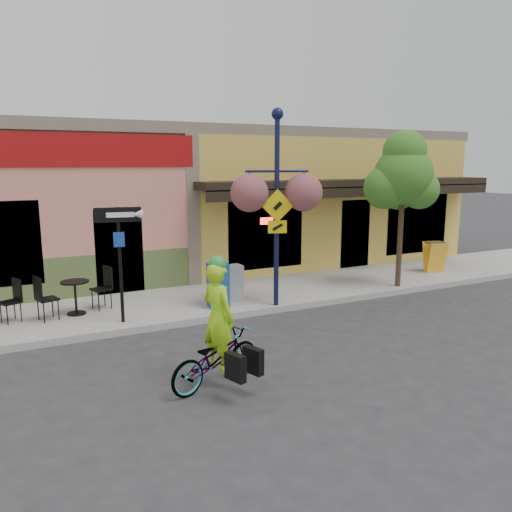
{
  "coord_description": "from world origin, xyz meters",
  "views": [
    {
      "loc": [
        -5.38,
        -9.33,
        3.46
      ],
      "look_at": [
        -0.55,
        0.5,
        1.4
      ],
      "focal_mm": 35.0,
      "sensor_mm": 36.0,
      "label": 1
    }
  ],
  "objects": [
    {
      "name": "ground",
      "position": [
        0.0,
        0.0,
        0.0
      ],
      "size": [
        90.0,
        90.0,
        0.0
      ],
      "primitive_type": "plane",
      "color": "#2D2D30",
      "rests_on": "ground"
    },
    {
      "name": "lamp_post",
      "position": [
        0.05,
        0.65,
        2.4
      ],
      "size": [
        1.55,
        1.0,
        4.51
      ],
      "primitive_type": null,
      "rotation": [
        0.0,
        0.0,
        -0.32
      ],
      "color": "#13173E",
      "rests_on": "sidewalk"
    },
    {
      "name": "curb",
      "position": [
        0.0,
        0.55,
        0.07
      ],
      "size": [
        24.0,
        0.12,
        0.15
      ],
      "primitive_type": "cube",
      "color": "#A8A59E",
      "rests_on": "ground"
    },
    {
      "name": "one_way_sign",
      "position": [
        -3.46,
        0.95,
        1.36
      ],
      "size": [
        0.95,
        0.35,
        2.42
      ],
      "primitive_type": null,
      "rotation": [
        0.0,
        0.0,
        -0.17
      ],
      "color": "black",
      "rests_on": "sidewalk"
    },
    {
      "name": "building",
      "position": [
        0.0,
        7.5,
        2.25
      ],
      "size": [
        18.2,
        8.2,
        4.5
      ],
      "primitive_type": null,
      "color": "#DD7F6D",
      "rests_on": "ground"
    },
    {
      "name": "sidewalk",
      "position": [
        0.0,
        2.0,
        0.07
      ],
      "size": [
        24.0,
        3.0,
        0.15
      ],
      "primitive_type": "cube",
      "color": "#9E9B93",
      "rests_on": "ground"
    },
    {
      "name": "bicycle",
      "position": [
        -2.7,
        -2.45,
        0.45
      ],
      "size": [
        1.81,
        1.11,
        0.9
      ],
      "primitive_type": "imported",
      "rotation": [
        0.0,
        0.0,
        1.9
      ],
      "color": "maroon",
      "rests_on": "ground"
    },
    {
      "name": "street_tree",
      "position": [
        3.9,
        0.81,
        2.25
      ],
      "size": [
        1.89,
        1.89,
        4.2
      ],
      "primitive_type": null,
      "rotation": [
        0.0,
        0.0,
        -0.17
      ],
      "color": "#3D7A26",
      "rests_on": "sidewalk"
    },
    {
      "name": "sandwich_board",
      "position": [
        6.06,
        1.51,
        0.62
      ],
      "size": [
        0.66,
        0.56,
        0.94
      ],
      "primitive_type": null,
      "rotation": [
        0.0,
        0.0,
        -0.29
      ],
      "color": "yellow",
      "rests_on": "sidewalk"
    },
    {
      "name": "cyclist_rider",
      "position": [
        -2.65,
        -2.45,
        0.86
      ],
      "size": [
        0.59,
        0.73,
        1.72
      ],
      "primitive_type": "imported",
      "rotation": [
        0.0,
        0.0,
        1.9
      ],
      "color": "#A4EC18",
      "rests_on": "ground"
    },
    {
      "name": "newspaper_box_grey",
      "position": [
        -0.68,
        1.49,
        0.58
      ],
      "size": [
        0.42,
        0.38,
        0.87
      ],
      "primitive_type": null,
      "rotation": [
        0.0,
        0.0,
        0.03
      ],
      "color": "#A0A0A0",
      "rests_on": "sidewalk"
    },
    {
      "name": "cafe_set_right",
      "position": [
        -4.27,
        1.96,
        0.64
      ],
      "size": [
        1.81,
        1.29,
        0.98
      ],
      "primitive_type": null,
      "rotation": [
        0.0,
        0.0,
        0.32
      ],
      "color": "black",
      "rests_on": "sidewalk"
    },
    {
      "name": "newspaper_box_blue",
      "position": [
        -1.22,
        1.14,
        0.66
      ],
      "size": [
        0.52,
        0.47,
        1.03
      ],
      "primitive_type": null,
      "rotation": [
        0.0,
        0.0,
        -0.14
      ],
      "color": "#184B91",
      "rests_on": "sidewalk"
    }
  ]
}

